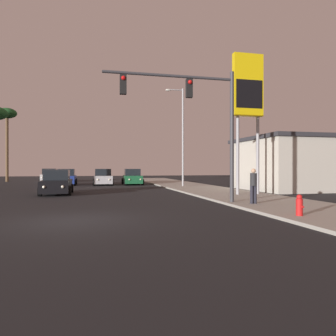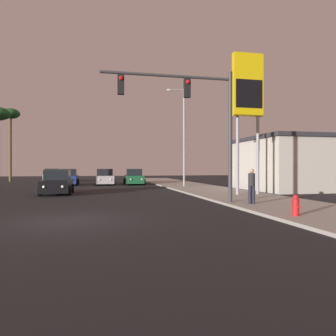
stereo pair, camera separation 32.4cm
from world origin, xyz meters
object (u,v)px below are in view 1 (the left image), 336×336
(traffic_light_mast, at_px, (198,109))
(street_lamp, at_px, (182,132))
(palm_tree_far, at_px, (7,118))
(car_silver, at_px, (103,178))
(fire_hydrant, at_px, (299,205))
(car_black, at_px, (57,183))
(car_white, at_px, (49,176))
(car_green, at_px, (132,177))
(car_blue, at_px, (66,178))
(pedestrian_on_sidewalk, at_px, (253,184))
(gas_station_sign, at_px, (248,93))

(traffic_light_mast, bearing_deg, street_lamp, 77.60)
(palm_tree_far, bearing_deg, traffic_light_mast, -62.90)
(traffic_light_mast, bearing_deg, palm_tree_far, 117.10)
(car_silver, relative_size, fire_hydrant, 5.67)
(car_black, distance_m, car_white, 20.25)
(car_green, bearing_deg, palm_tree_far, -33.91)
(traffic_light_mast, bearing_deg, car_blue, 110.54)
(car_silver, height_order, car_blue, same)
(fire_hydrant, bearing_deg, car_silver, 103.86)
(palm_tree_far, bearing_deg, car_silver, -42.39)
(traffic_light_mast, relative_size, pedestrian_on_sidewalk, 3.89)
(car_black, xyz_separation_m, car_blue, (-0.21, 11.79, 0.00))
(fire_hydrant, bearing_deg, car_green, 96.96)
(palm_tree_far, bearing_deg, car_green, -36.16)
(traffic_light_mast, distance_m, street_lamp, 14.29)
(pedestrian_on_sidewalk, bearing_deg, fire_hydrant, -93.87)
(car_green, distance_m, fire_hydrant, 24.73)
(car_black, relative_size, car_silver, 1.00)
(car_white, relative_size, car_blue, 1.01)
(fire_hydrant, bearing_deg, street_lamp, 87.39)
(traffic_light_mast, bearing_deg, car_black, 131.19)
(street_lamp, distance_m, fire_hydrant, 19.39)
(palm_tree_far, bearing_deg, fire_hydrant, -63.25)
(traffic_light_mast, bearing_deg, car_silver, 101.06)
(car_black, xyz_separation_m, car_green, (6.57, 11.29, 0.00))
(car_blue, relative_size, street_lamp, 0.48)
(car_black, xyz_separation_m, palm_tree_far, (-8.28, 22.14, 7.48))
(car_blue, bearing_deg, palm_tree_far, -51.85)
(street_lamp, bearing_deg, traffic_light_mast, -102.40)
(car_silver, distance_m, palm_tree_far, 17.59)
(car_black, height_order, car_green, same)
(car_white, bearing_deg, pedestrian_on_sidewalk, 111.51)
(car_green, xyz_separation_m, traffic_light_mast, (0.79, -19.69, 3.92))
(car_black, xyz_separation_m, traffic_light_mast, (7.36, -8.41, 3.92))
(gas_station_sign, height_order, palm_tree_far, palm_tree_far)
(car_black, height_order, gas_station_sign, gas_station_sign)
(gas_station_sign, xyz_separation_m, palm_tree_far, (-20.37, 26.44, 1.63))
(palm_tree_far, bearing_deg, car_blue, -52.06)
(car_green, distance_m, palm_tree_far, 19.85)
(car_blue, height_order, fire_hydrant, car_blue)
(traffic_light_mast, xyz_separation_m, street_lamp, (3.07, 13.95, 0.44))
(gas_station_sign, bearing_deg, car_blue, 127.40)
(fire_hydrant, bearing_deg, car_blue, 111.32)
(car_blue, relative_size, fire_hydrant, 5.68)
(car_black, relative_size, fire_hydrant, 5.67)
(street_lamp, relative_size, gas_station_sign, 1.00)
(street_lamp, bearing_deg, car_white, 132.50)
(car_white, xyz_separation_m, fire_hydrant, (12.43, -33.30, -0.27))
(car_green, relative_size, gas_station_sign, 0.48)
(car_black, xyz_separation_m, pedestrian_on_sidewalk, (9.83, -9.35, 0.27))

